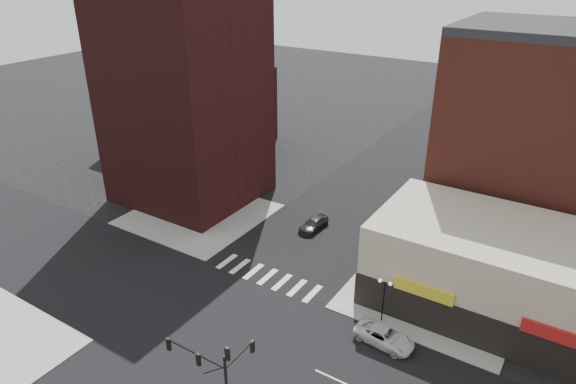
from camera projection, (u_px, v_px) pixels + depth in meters
The scene contains 13 objects.
ground at pixel (214, 324), 44.08m from camera, with size 240.00×240.00×0.00m, color black.
road_ew at pixel (214, 324), 44.08m from camera, with size 200.00×14.00×0.02m, color black.
road_ns at pixel (214, 324), 44.08m from camera, with size 14.00×200.00×0.02m, color black.
sidewalk_nw at pixel (199, 214), 62.14m from camera, with size 15.00×15.00×0.12m, color gray.
sidewalk_ne at pixel (434, 292), 48.06m from camera, with size 15.00×15.00×0.12m, color gray.
building_nw at pixel (185, 101), 62.03m from camera, with size 16.00×15.00×25.00m, color #381312.
building_nw_low at pixel (195, 107), 82.94m from camera, with size 20.00×18.00×12.00m, color #381312.
building_ne_midrise at pixel (537, 144), 52.60m from camera, with size 18.00×15.00×22.00m, color maroon.
building_ne_row at pixel (515, 283), 43.90m from camera, with size 24.20×12.20×8.00m.
traffic_signal at pixel (218, 371), 32.48m from camera, with size 5.59×3.09×7.77m.
street_lamp_ne at pixel (384, 290), 42.94m from camera, with size 1.22×0.32×4.16m.
white_suv at pixel (384, 336), 41.63m from camera, with size 2.29×4.97×1.38m, color silver.
dark_sedan_north at pixel (314, 224), 58.71m from camera, with size 1.82×4.48×1.30m, color black.
Camera 1 is at (24.13, -26.06, 29.17)m, focal length 32.00 mm.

